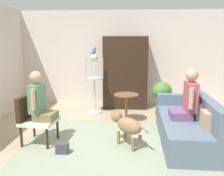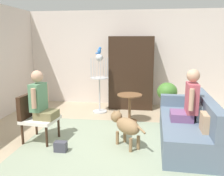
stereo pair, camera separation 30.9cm
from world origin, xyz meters
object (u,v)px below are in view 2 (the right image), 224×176
(potted_plant, at_px, (167,94))
(handbag, at_px, (61,147))
(round_end_table, at_px, (130,104))
(parrot, at_px, (99,51))
(armoire_cabinet, at_px, (131,73))
(bird_cage_stand, at_px, (99,80))
(person_on_armchair, at_px, (41,99))
(dog, at_px, (126,125))
(armchair, at_px, (35,114))
(person_on_couch, at_px, (189,100))
(couch, at_px, (189,127))

(potted_plant, bearing_deg, handbag, -130.11)
(round_end_table, relative_size, parrot, 3.64)
(round_end_table, height_order, armoire_cabinet, armoire_cabinet)
(bird_cage_stand, distance_m, parrot, 0.72)
(bird_cage_stand, bearing_deg, person_on_armchair, -109.54)
(potted_plant, bearing_deg, parrot, 176.12)
(round_end_table, xyz_separation_m, parrot, (-0.80, 0.65, 1.15))
(dog, bearing_deg, handbag, -159.94)
(armoire_cabinet, xyz_separation_m, handbag, (-0.96, -2.89, -0.87))
(dog, bearing_deg, round_end_table, 91.02)
(armchair, relative_size, potted_plant, 1.04)
(person_on_couch, bearing_deg, parrot, 137.71)
(armchair, xyz_separation_m, handbag, (0.61, -0.40, -0.41))
(armoire_cabinet, height_order, handbag, armoire_cabinet)
(round_end_table, distance_m, potted_plant, 1.02)
(person_on_couch, distance_m, potted_plant, 1.63)
(couch, xyz_separation_m, person_on_couch, (-0.03, -0.03, 0.49))
(parrot, xyz_separation_m, potted_plant, (1.65, -0.11, -1.02))
(armchair, bearing_deg, handbag, -33.25)
(dog, bearing_deg, bird_cage_stand, 113.02)
(bird_cage_stand, distance_m, potted_plant, 1.69)
(couch, bearing_deg, round_end_table, 137.29)
(couch, relative_size, dog, 3.07)
(person_on_couch, bearing_deg, round_end_table, 135.62)
(armchair, relative_size, armoire_cabinet, 0.45)
(round_end_table, relative_size, bird_cage_stand, 0.43)
(armchair, height_order, round_end_table, armchair)
(person_on_couch, xyz_separation_m, armoire_cabinet, (-1.13, 2.28, 0.16))
(person_on_couch, bearing_deg, potted_plant, 98.09)
(person_on_armchair, relative_size, bird_cage_stand, 0.58)
(person_on_couch, height_order, bird_cage_stand, bird_cage_stand)
(couch, distance_m, bird_cage_stand, 2.60)
(person_on_couch, distance_m, round_end_table, 1.56)
(parrot, bearing_deg, person_on_armchair, -109.62)
(round_end_table, xyz_separation_m, handbag, (-1.01, -1.67, -0.32))
(parrot, bearing_deg, potted_plant, -3.88)
(couch, relative_size, parrot, 11.92)
(round_end_table, bearing_deg, bird_cage_stand, 140.88)
(person_on_couch, bearing_deg, handbag, -163.67)
(person_on_armchair, bearing_deg, potted_plant, 37.87)
(person_on_couch, height_order, round_end_table, person_on_couch)
(couch, distance_m, round_end_table, 1.52)
(bird_cage_stand, relative_size, potted_plant, 1.80)
(bird_cage_stand, xyz_separation_m, parrot, (0.00, 0.00, 0.72))
(person_on_armchair, height_order, dog, person_on_armchair)
(round_end_table, xyz_separation_m, armoire_cabinet, (-0.05, 1.23, 0.55))
(round_end_table, distance_m, bird_cage_stand, 1.12)
(armchair, height_order, person_on_armchair, person_on_armchair)
(potted_plant, xyz_separation_m, armoire_cabinet, (-0.90, 0.68, 0.42))
(armchair, xyz_separation_m, potted_plant, (2.48, 1.81, 0.04))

